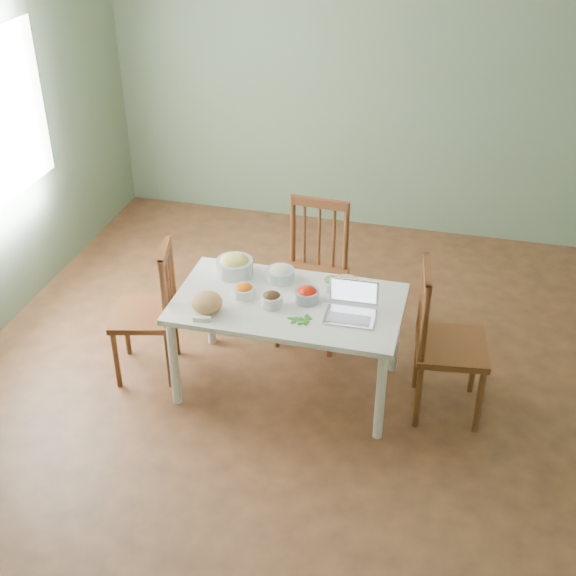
% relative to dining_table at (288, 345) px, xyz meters
% --- Properties ---
extents(floor, '(5.00, 5.00, 0.00)m').
position_rel_dining_table_xyz_m(floor, '(0.23, 0.05, -0.34)').
color(floor, '#46291B').
rests_on(floor, ground).
extents(wall_back, '(5.00, 0.00, 2.70)m').
position_rel_dining_table_xyz_m(wall_back, '(0.23, 2.55, 1.01)').
color(wall_back, '#627657').
rests_on(wall_back, ground).
extents(wall_front, '(5.00, 0.00, 2.70)m').
position_rel_dining_table_xyz_m(wall_front, '(0.23, -2.45, 1.01)').
color(wall_front, '#627657').
rests_on(wall_front, ground).
extents(dining_table, '(1.46, 0.82, 0.68)m').
position_rel_dining_table_xyz_m(dining_table, '(0.00, 0.00, 0.00)').
color(dining_table, white).
rests_on(dining_table, floor).
extents(chair_far, '(0.49, 0.46, 1.04)m').
position_rel_dining_table_xyz_m(chair_far, '(0.02, 0.60, 0.18)').
color(chair_far, '#43210E').
rests_on(chair_far, floor).
extents(chair_left, '(0.51, 0.52, 0.98)m').
position_rel_dining_table_xyz_m(chair_left, '(-0.99, -0.07, 0.15)').
color(chair_left, '#43210E').
rests_on(chair_left, floor).
extents(chair_right, '(0.49, 0.51, 1.04)m').
position_rel_dining_table_xyz_m(chair_right, '(1.05, 0.03, 0.18)').
color(chair_right, '#43210E').
rests_on(chair_right, floor).
extents(bread_boule, '(0.25, 0.25, 0.13)m').
position_rel_dining_table_xyz_m(bread_boule, '(-0.46, -0.23, 0.41)').
color(bread_boule, tan).
rests_on(bread_boule, dining_table).
extents(butter_stick, '(0.11, 0.04, 0.03)m').
position_rel_dining_table_xyz_m(butter_stick, '(-0.46, -0.35, 0.36)').
color(butter_stick, white).
rests_on(butter_stick, dining_table).
extents(bowl_squash, '(0.32, 0.32, 0.14)m').
position_rel_dining_table_xyz_m(bowl_squash, '(-0.43, 0.24, 0.41)').
color(bowl_squash, '#E6CF5D').
rests_on(bowl_squash, dining_table).
extents(bowl_carrot, '(0.15, 0.15, 0.08)m').
position_rel_dining_table_xyz_m(bowl_carrot, '(-0.29, -0.01, 0.38)').
color(bowl_carrot, '#EC3A00').
rests_on(bowl_carrot, dining_table).
extents(bowl_onion, '(0.21, 0.21, 0.10)m').
position_rel_dining_table_xyz_m(bowl_onion, '(-0.11, 0.25, 0.39)').
color(bowl_onion, white).
rests_on(bowl_onion, dining_table).
extents(bowl_mushroom, '(0.15, 0.15, 0.09)m').
position_rel_dining_table_xyz_m(bowl_mushroom, '(-0.09, -0.07, 0.39)').
color(bowl_mushroom, black).
rests_on(bowl_mushroom, dining_table).
extents(bowl_redpep, '(0.17, 0.17, 0.09)m').
position_rel_dining_table_xyz_m(bowl_redpep, '(0.11, 0.04, 0.39)').
color(bowl_redpep, red).
rests_on(bowl_redpep, dining_table).
extents(bowl_broccoli, '(0.14, 0.14, 0.08)m').
position_rel_dining_table_xyz_m(bowl_broccoli, '(0.24, 0.23, 0.38)').
color(bowl_broccoli, '#215B26').
rests_on(bowl_broccoli, dining_table).
extents(flatbread, '(0.23, 0.23, 0.02)m').
position_rel_dining_table_xyz_m(flatbread, '(0.32, 0.30, 0.35)').
color(flatbread, '#C4B18D').
rests_on(flatbread, dining_table).
extents(basil_bunch, '(0.17, 0.17, 0.02)m').
position_rel_dining_table_xyz_m(basil_bunch, '(0.12, -0.19, 0.35)').
color(basil_bunch, '#326522').
rests_on(basil_bunch, dining_table).
extents(laptop, '(0.32, 0.28, 0.21)m').
position_rel_dining_table_xyz_m(laptop, '(0.42, -0.09, 0.45)').
color(laptop, silver).
rests_on(laptop, dining_table).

